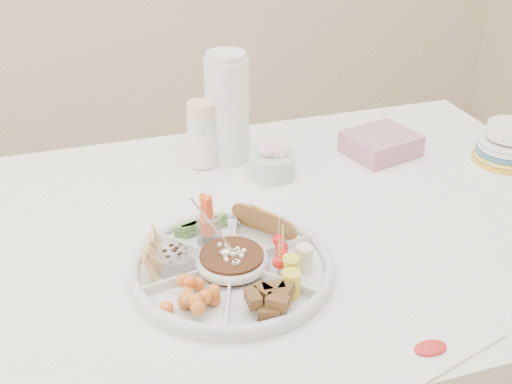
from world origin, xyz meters
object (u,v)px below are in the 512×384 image
object	(u,v)px
party_tray	(232,264)
dining_table	(266,354)
thermos	(227,107)
plate_stack	(509,142)

from	to	relation	value
party_tray	dining_table	bearing A→B (deg)	50.96
party_tray	thermos	distance (m)	0.50
thermos	plate_stack	xyz separation A→B (m)	(0.67, -0.23, -0.09)
dining_table	party_tray	size ratio (longest dim) A/B	4.00
plate_stack	dining_table	bearing A→B (deg)	-171.91
plate_stack	thermos	bearing A→B (deg)	161.17
party_tray	plate_stack	world-z (taller)	plate_stack
dining_table	plate_stack	xyz separation A→B (m)	(0.67, 0.10, 0.43)
dining_table	plate_stack	world-z (taller)	plate_stack
party_tray	plate_stack	xyz separation A→B (m)	(0.79, 0.25, 0.03)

